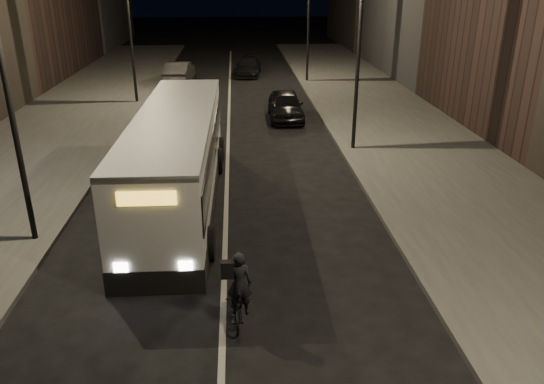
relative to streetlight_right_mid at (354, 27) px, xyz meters
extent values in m
plane|color=black|center=(-5.33, -12.00, -5.36)|extent=(180.00, 180.00, 0.00)
cube|color=#3E3E3B|center=(3.17, 2.00, -5.28)|extent=(7.00, 70.00, 0.16)
cube|color=#3E3E3B|center=(-13.83, 2.00, -5.28)|extent=(7.00, 70.00, 0.16)
cylinder|color=black|center=(0.27, 0.00, -1.20)|extent=(0.16, 0.16, 8.00)
cylinder|color=black|center=(0.27, 16.00, -1.20)|extent=(0.16, 0.16, 8.00)
cylinder|color=black|center=(-10.93, -8.00, -1.20)|extent=(0.16, 0.16, 8.00)
cylinder|color=black|center=(-10.93, 10.00, -1.20)|extent=(0.16, 0.16, 8.00)
cube|color=silver|center=(-6.93, -5.20, -3.80)|extent=(2.58, 11.71, 3.11)
cube|color=black|center=(-6.93, -5.20, -3.37)|extent=(2.65, 11.32, 1.12)
cube|color=silver|center=(-6.93, -5.20, -2.30)|extent=(2.60, 11.71, 0.18)
cube|color=gold|center=(-7.01, -11.04, -2.73)|extent=(1.36, 0.13, 0.34)
cylinder|color=black|center=(-8.20, -9.27, -4.87)|extent=(0.35, 0.98, 0.97)
cylinder|color=black|center=(-5.77, -9.30, -4.87)|extent=(0.35, 0.98, 0.97)
cylinder|color=black|center=(-8.10, -1.49, -4.87)|extent=(0.35, 0.98, 0.97)
cylinder|color=black|center=(-5.67, -1.52, -4.87)|extent=(0.35, 0.98, 0.97)
imported|color=black|center=(-4.93, -12.16, -4.94)|extent=(0.65, 1.64, 0.85)
imported|color=black|center=(-4.93, -12.36, -4.27)|extent=(0.58, 0.40, 1.55)
imported|color=black|center=(-2.24, 5.77, -4.60)|extent=(1.85, 4.49, 1.52)
imported|color=#303133|center=(-8.93, 16.54, -4.59)|extent=(1.94, 4.75, 1.53)
imported|color=black|center=(-3.92, 19.27, -4.68)|extent=(2.39, 4.84, 1.35)
camera|label=1|loc=(-4.89, -22.38, 2.06)|focal=35.00mm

